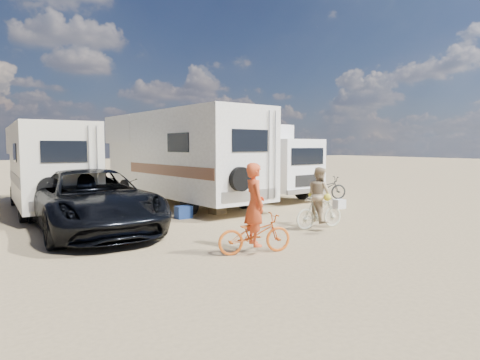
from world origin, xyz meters
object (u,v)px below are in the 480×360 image
cooler (184,212)px  rv_main (180,159)px  rv_left (48,168)px  bike_man (255,234)px  rider_man (255,213)px  dark_suv (91,200)px  box_truck (255,161)px  crate (217,209)px  bike_parked (324,188)px  bike_woman (319,212)px  rider_woman (319,201)px

cooler → rv_main: bearing=66.1°
rv_left → bike_man: (3.14, -8.79, -1.09)m
rv_main → rider_man: (-1.60, -8.08, -0.93)m
dark_suv → box_truck: bearing=25.7°
crate → bike_man: bearing=-108.7°
bike_man → box_truck: bearing=-20.0°
rider_man → bike_parked: bearing=-38.2°
box_truck → bike_woman: bearing=-116.2°
rv_main → rv_left: rv_main is taller
dark_suv → bike_woman: bearing=-29.6°
dark_suv → bike_man: dark_suv is taller
box_truck → rider_woman: size_ratio=4.14×
rv_left → crate: rv_left is taller
box_truck → bike_woman: size_ratio=4.21×
rv_main → dark_suv: size_ratio=1.46×
rv_main → rider_man: bearing=-108.9°
bike_woman → rider_woman: size_ratio=0.98×
rv_main → cooler: (-1.22, -3.25, -1.61)m
bike_man → rider_woman: size_ratio=1.05×
rv_left → rider_man: size_ratio=4.02×
rider_woman → bike_woman: bearing=0.0°
bike_woman → cooler: size_ratio=3.07×
bike_woman → cooler: bike_woman is taller
bike_parked → box_truck: bearing=65.3°
rider_woman → crate: size_ratio=3.51×
rider_man → bike_parked: (7.49, 6.15, -0.39)m
rv_left → dark_suv: (0.59, -4.54, -0.68)m
rider_man → bike_parked: size_ratio=0.93×
rv_left → rider_man: bearing=-71.7°
dark_suv → cooler: (2.92, 0.57, -0.64)m
dark_suv → rider_man: bearing=-61.3°
bike_woman → rider_woman: bearing=0.0°
bike_woman → crate: bearing=23.7°
rider_man → rv_main: bearing=1.2°
bike_woman → rider_man: (-3.01, -1.37, 0.43)m
bike_woman → rider_man: rider_man is taller
rider_woman → bike_parked: (4.48, 4.78, -0.27)m
rider_man → cooler: rider_man is taller
rv_left → box_truck: (8.50, -0.35, 0.10)m
box_truck → cooler: 6.32m
bike_parked → cooler: (-7.12, -1.32, -0.30)m
cooler → crate: bearing=7.3°
rv_left → crate: size_ratio=16.13×
rv_left → rider_woman: rv_left is taller
box_truck → bike_parked: bearing=-54.9°
rv_main → bike_parked: bearing=-25.9°
bike_woman → cooler: 4.36m
rider_woman → bike_parked: 6.55m
dark_suv → bike_parked: dark_suv is taller
cooler → bike_parked: bearing=7.3°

